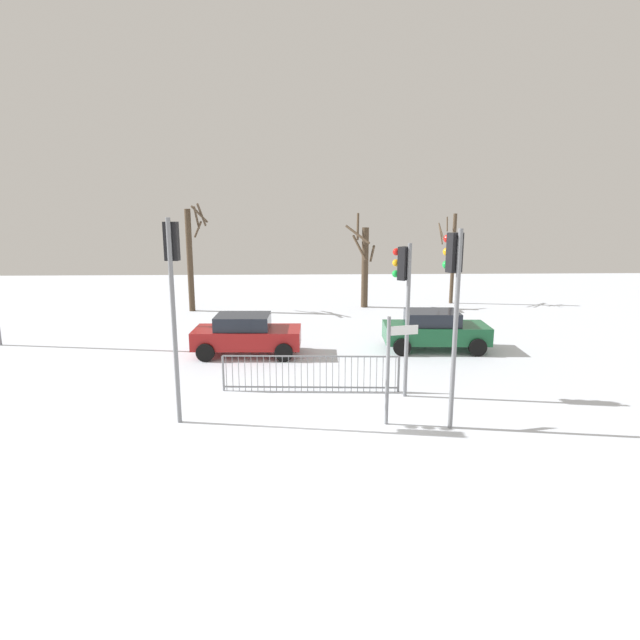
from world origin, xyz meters
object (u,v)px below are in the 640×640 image
direction_sign_post (390,364)px  bare_tree_centre (191,256)px  bare_tree_left (364,264)px  traffic_light_foreground_right (173,275)px  traffic_light_rear_left (404,285)px  car_red_mid (246,334)px  bare_tree_right (452,256)px  traffic_light_rear_right (454,284)px  car_green_far (434,330)px

direction_sign_post → bare_tree_centre: bare_tree_centre is taller
bare_tree_left → traffic_light_foreground_right: bearing=-112.7°
traffic_light_rear_left → bare_tree_centre: (-8.39, 12.70, -0.30)m
direction_sign_post → bare_tree_left: bearing=73.7°
car_red_mid → bare_tree_centre: bearing=114.9°
bare_tree_left → bare_tree_right: bare_tree_left is taller
traffic_light_rear_left → bare_tree_left: 13.47m
traffic_light_rear_left → direction_sign_post: (-0.65, -2.02, -1.62)m
traffic_light_foreground_right → bare_tree_right: traffic_light_foreground_right is taller
car_red_mid → bare_tree_centre: 9.34m
traffic_light_foreground_right → bare_tree_right: (11.24, 16.09, -1.01)m
car_red_mid → bare_tree_right: bare_tree_right is taller
traffic_light_foreground_right → direction_sign_post: bearing=0.7°
traffic_light_foreground_right → traffic_light_rear_right: 6.56m
bare_tree_left → car_red_mid: bearing=-120.1°
traffic_light_rear_right → traffic_light_rear_left: bearing=82.8°
car_red_mid → bare_tree_centre: bare_tree_centre is taller
bare_tree_left → bare_tree_right: size_ratio=1.01×
car_green_far → car_red_mid: bearing=-173.5°
traffic_light_foreground_right → bare_tree_left: (6.30, 15.04, -1.33)m
car_green_far → bare_tree_left: bearing=103.5°
car_green_far → bare_tree_centre: bare_tree_centre is taller
car_green_far → traffic_light_foreground_right: bearing=-138.5°
traffic_light_rear_left → bare_tree_centre: bare_tree_centre is taller
bare_tree_right → traffic_light_rear_right: bearing=-105.8°
traffic_light_rear_right → bare_tree_left: bearing=65.3°
car_green_far → car_red_mid: 6.94m
traffic_light_rear_left → bare_tree_centre: 15.22m
car_red_mid → traffic_light_foreground_right: bearing=-98.1°
traffic_light_rear_left → car_green_far: 5.76m
car_green_far → bare_tree_right: 10.39m
traffic_light_rear_left → direction_sign_post: bearing=-156.3°
traffic_light_rear_right → bare_tree_right: 17.33m
traffic_light_rear_left → bare_tree_left: size_ratio=0.87×
car_red_mid → bare_tree_right: 14.52m
traffic_light_foreground_right → traffic_light_rear_left: size_ratio=1.16×
car_green_far → bare_tree_left: 8.93m
traffic_light_rear_left → bare_tree_right: bearing=21.0°
direction_sign_post → car_green_far: bearing=55.6°
traffic_light_foreground_right → traffic_light_rear_right: bearing=0.2°
traffic_light_foreground_right → direction_sign_post: (5.16, -0.41, -2.12)m
car_red_mid → bare_tree_right: size_ratio=0.79×
direction_sign_post → car_red_mid: size_ratio=0.70×
bare_tree_centre → direction_sign_post: bearing=-62.3°
traffic_light_rear_left → bare_tree_left: bare_tree_left is taller
traffic_light_rear_right → bare_tree_left: 15.66m
car_red_mid → bare_tree_centre: size_ratio=0.71×
traffic_light_rear_left → car_green_far: size_ratio=1.11×
traffic_light_rear_left → direction_sign_post: 2.67m
bare_tree_centre → bare_tree_right: bare_tree_centre is taller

